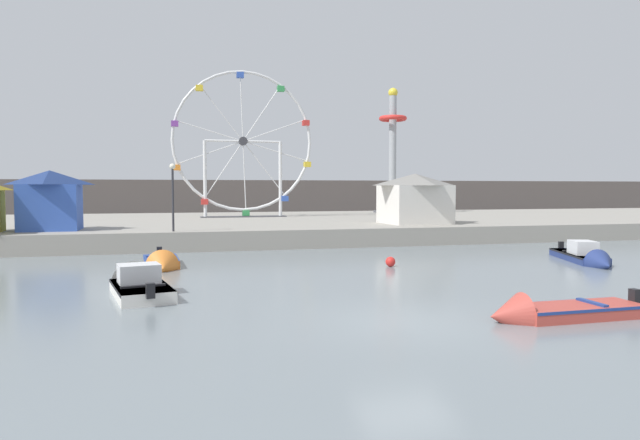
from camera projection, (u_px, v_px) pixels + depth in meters
ground_plane at (405, 322)px, 14.48m from camera, size 240.00×240.00×0.00m
quay_promenade at (252, 226)px, 43.38m from camera, size 110.00×24.91×1.09m
distant_town_skyline at (226, 199)px, 64.96m from camera, size 140.00×3.00×4.40m
motorboat_white_red_stripe at (137, 284)px, 18.58m from camera, size 2.37×4.60×1.56m
motorboat_faded_red at (550, 312)px, 14.70m from camera, size 4.57×1.28×1.17m
motorboat_navy_blue at (587, 257)px, 25.83m from camera, size 2.92×5.71×1.40m
motorboat_orange_hull at (162, 264)px, 24.19m from camera, size 1.67×4.06×1.38m
ferris_wheel_white_frame at (243, 144)px, 45.66m from camera, size 11.43×1.20×11.91m
drop_tower_steel_tower at (393, 150)px, 53.39m from camera, size 2.80×2.80×11.88m
carnival_booth_blue_tent at (50, 199)px, 31.36m from camera, size 3.43×2.98×3.36m
carnival_booth_white_ticket at (415, 198)px, 37.57m from camera, size 4.71×4.19×3.34m
promenade_lamp_near at (173, 187)px, 30.51m from camera, size 0.32×0.32×3.71m
mooring_buoy_orange at (390, 262)px, 24.63m from camera, size 0.44×0.44×0.44m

